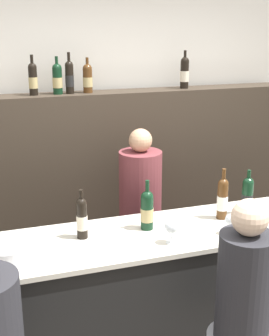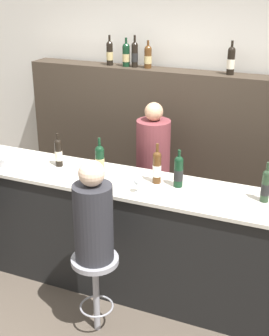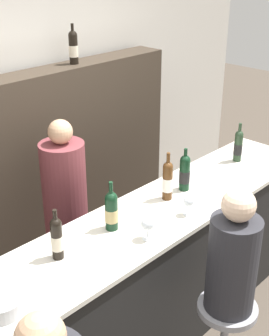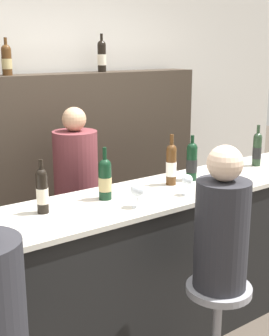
% 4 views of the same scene
% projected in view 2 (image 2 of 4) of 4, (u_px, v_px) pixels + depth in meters
% --- Properties ---
extents(ground_plane, '(16.00, 16.00, 0.00)m').
position_uv_depth(ground_plane, '(102.00, 300.00, 4.07)').
color(ground_plane, '#4C4238').
extents(wall_back, '(6.40, 0.05, 2.60)m').
position_uv_depth(wall_back, '(174.00, 104.00, 5.13)').
color(wall_back, beige).
rests_on(wall_back, ground_plane).
extents(bar_counter, '(3.36, 0.61, 1.04)m').
position_uv_depth(bar_counter, '(115.00, 232.00, 4.11)').
color(bar_counter, black).
rests_on(bar_counter, ground_plane).
extents(back_bar_cabinet, '(3.15, 0.28, 1.71)m').
position_uv_depth(back_bar_cabinet, '(166.00, 148.00, 5.11)').
color(back_bar_cabinet, '#382D23').
rests_on(back_bar_cabinet, ground_plane).
extents(wine_bottle_counter_0, '(0.07, 0.07, 0.30)m').
position_uv_depth(wine_bottle_counter_0, '(59.00, 152.00, 4.12)').
color(wine_bottle_counter_0, black).
rests_on(wine_bottle_counter_0, bar_counter).
extents(wine_bottle_counter_1, '(0.08, 0.08, 0.32)m').
position_uv_depth(wine_bottle_counter_1, '(100.00, 159.00, 3.98)').
color(wine_bottle_counter_1, black).
rests_on(wine_bottle_counter_1, bar_counter).
extents(wine_bottle_counter_2, '(0.07, 0.07, 0.34)m').
position_uv_depth(wine_bottle_counter_2, '(157.00, 167.00, 3.78)').
color(wine_bottle_counter_2, '#4C2D14').
rests_on(wine_bottle_counter_2, bar_counter).
extents(wine_bottle_counter_3, '(0.08, 0.08, 0.31)m').
position_uv_depth(wine_bottle_counter_3, '(179.00, 171.00, 3.72)').
color(wine_bottle_counter_3, black).
rests_on(wine_bottle_counter_3, bar_counter).
extents(wine_bottle_counter_4, '(0.07, 0.07, 0.32)m').
position_uv_depth(wine_bottle_counter_4, '(266.00, 185.00, 3.48)').
color(wine_bottle_counter_4, '#233823').
rests_on(wine_bottle_counter_4, bar_counter).
extents(wine_bottle_backbar_0, '(0.07, 0.07, 0.31)m').
position_uv_depth(wine_bottle_backbar_0, '(110.00, 53.00, 4.97)').
color(wine_bottle_backbar_0, black).
rests_on(wine_bottle_backbar_0, back_bar_cabinet).
extents(wine_bottle_backbar_1, '(0.08, 0.08, 0.30)m').
position_uv_depth(wine_bottle_backbar_1, '(126.00, 55.00, 4.90)').
color(wine_bottle_backbar_1, black).
rests_on(wine_bottle_backbar_1, back_bar_cabinet).
extents(wine_bottle_backbar_2, '(0.07, 0.07, 0.33)m').
position_uv_depth(wine_bottle_backbar_2, '(135.00, 54.00, 4.86)').
color(wine_bottle_backbar_2, black).
rests_on(wine_bottle_backbar_2, back_bar_cabinet).
extents(wine_bottle_backbar_3, '(0.08, 0.08, 0.28)m').
position_uv_depth(wine_bottle_backbar_3, '(148.00, 57.00, 4.82)').
color(wine_bottle_backbar_3, '#4C2D14').
rests_on(wine_bottle_backbar_3, back_bar_cabinet).
extents(wine_bottle_backbar_4, '(0.08, 0.08, 0.32)m').
position_uv_depth(wine_bottle_backbar_4, '(231.00, 60.00, 4.50)').
color(wine_bottle_backbar_4, black).
rests_on(wine_bottle_backbar_4, back_bar_cabinet).
extents(wine_glass_0, '(0.08, 0.08, 0.14)m').
position_uv_depth(wine_glass_0, '(94.00, 173.00, 3.76)').
color(wine_glass_0, silver).
rests_on(wine_glass_0, bar_counter).
extents(wine_glass_1, '(0.07, 0.07, 0.13)m').
position_uv_depth(wine_glass_1, '(138.00, 182.00, 3.63)').
color(wine_glass_1, silver).
rests_on(wine_glass_1, bar_counter).
extents(metal_bowl, '(0.23, 0.23, 0.08)m').
position_uv_depth(metal_bowl, '(9.00, 160.00, 4.20)').
color(metal_bowl, '#B7B7BC').
rests_on(metal_bowl, bar_counter).
extents(bar_stool_right, '(0.36, 0.36, 0.67)m').
position_uv_depth(bar_stool_right, '(95.00, 274.00, 3.54)').
color(bar_stool_right, gray).
rests_on(bar_stool_right, ground_plane).
extents(guest_seated_right, '(0.29, 0.29, 0.78)m').
position_uv_depth(guest_seated_right, '(93.00, 217.00, 3.35)').
color(guest_seated_right, '#28282D').
rests_on(guest_seated_right, bar_stool_right).
extents(bartender, '(0.33, 0.33, 1.50)m').
position_uv_depth(bartender, '(153.00, 181.00, 4.71)').
color(bartender, brown).
rests_on(bartender, ground_plane).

